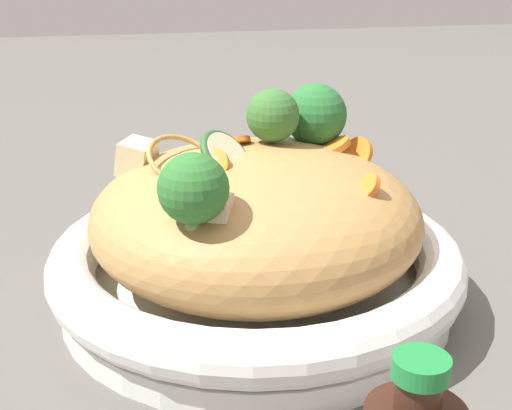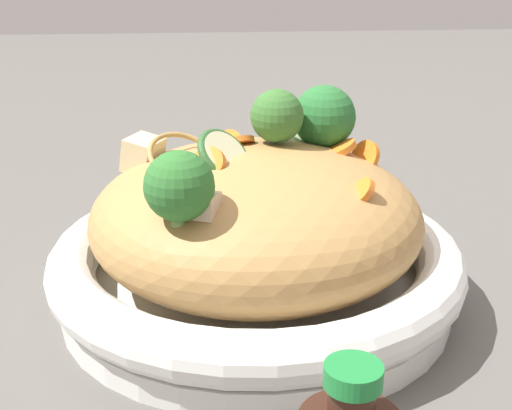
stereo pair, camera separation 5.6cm
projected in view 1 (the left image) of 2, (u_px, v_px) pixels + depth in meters
ground_plane at (256, 301)px, 0.59m from camera, size 3.00×3.00×0.00m
serving_bowl at (256, 269)px, 0.58m from camera, size 0.32×0.32×0.06m
noodle_heap at (256, 218)px, 0.57m from camera, size 0.26×0.26×0.12m
broccoli_florets at (272, 137)px, 0.55m from camera, size 0.20×0.18×0.07m
carrot_coins at (289, 154)px, 0.58m from camera, size 0.18×0.16×0.04m
zucchini_slices at (253, 148)px, 0.56m from camera, size 0.12×0.12×0.04m
chicken_chunks at (156, 170)px, 0.55m from camera, size 0.15×0.08×0.03m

